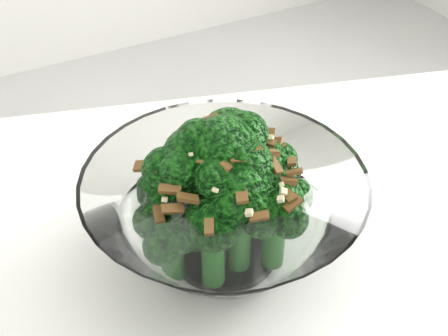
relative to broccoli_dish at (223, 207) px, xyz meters
name	(u,v)px	position (x,y,z in m)	size (l,w,h in m)	color
broccoli_dish	(223,207)	(0.00, 0.00, 0.00)	(0.22, 0.22, 0.14)	white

